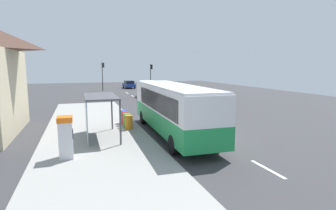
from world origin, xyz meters
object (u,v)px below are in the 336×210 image
object	(u,v)px
bus_shelter	(95,106)
traffic_light_far_side	(103,72)
traffic_light_near_side	(151,73)
white_van	(150,88)
sedan_near	(129,84)
recycling_bin_blue	(124,117)
recycling_bin_red	(125,118)
bus	(172,107)
recycling_bin_orange	(129,122)
ticket_machine	(66,137)
recycling_bin_green	(127,120)

from	to	relation	value
bus_shelter	traffic_light_far_side	bearing A→B (deg)	84.29
traffic_light_near_side	traffic_light_far_side	distance (m)	8.64
white_van	sedan_near	xyz separation A→B (m)	(0.10, 17.14, -0.55)
recycling_bin_blue	recycling_bin_red	bearing A→B (deg)	-90.00
bus	recycling_bin_orange	bearing A→B (deg)	145.63
white_van	recycling_bin_orange	world-z (taller)	white_van
ticket_machine	bus_shelter	world-z (taller)	bus_shelter
ticket_machine	recycling_bin_green	bearing A→B (deg)	55.80
bus	white_van	bearing A→B (deg)	79.25
traffic_light_near_side	recycling_bin_green	bearing A→B (deg)	-107.89
sedan_near	recycling_bin_blue	bearing A→B (deg)	-100.85
recycling_bin_orange	recycling_bin_blue	distance (m)	2.10
bus_shelter	sedan_near	bearing A→B (deg)	76.95
sedan_near	traffic_light_near_side	xyz separation A→B (m)	(3.20, -5.27, 2.37)
white_van	traffic_light_far_side	xyz separation A→B (m)	(-5.30, 12.67, 2.01)
traffic_light_far_side	bus_shelter	distance (m)	33.31
white_van	sedan_near	size ratio (longest dim) A/B	1.17
ticket_machine	recycling_bin_blue	size ratio (longest dim) A/B	2.04
white_van	ticket_machine	xyz separation A→B (m)	(-10.14, -23.70, -0.17)
white_van	traffic_light_far_side	bearing A→B (deg)	112.70
recycling_bin_blue	sedan_near	bearing A→B (deg)	79.15
recycling_bin_blue	bus_shelter	size ratio (longest dim) A/B	0.24
recycling_bin_blue	bus	bearing A→B (deg)	-56.79
white_van	recycling_bin_blue	bearing A→B (deg)	-110.86
recycling_bin_green	bus_shelter	size ratio (longest dim) A/B	0.24
sedan_near	traffic_light_far_side	bearing A→B (deg)	-140.42
bus	ticket_machine	world-z (taller)	bus
traffic_light_far_side	recycling_bin_green	bearing A→B (deg)	-92.04
traffic_light_near_side	traffic_light_far_side	xyz separation A→B (m)	(-8.60, 0.80, 0.18)
bus	traffic_light_near_side	world-z (taller)	traffic_light_near_side
recycling_bin_orange	white_van	bearing A→B (deg)	71.29
bus	sedan_near	bearing A→B (deg)	83.93
ticket_machine	traffic_light_near_side	size ratio (longest dim) A/B	0.41
bus	ticket_machine	size ratio (longest dim) A/B	5.71
recycling_bin_blue	traffic_light_near_side	xyz separation A→B (m)	(9.70, 28.66, 2.51)
ticket_machine	recycling_bin_red	bearing A→B (deg)	58.91
recycling_bin_green	recycling_bin_orange	bearing A→B (deg)	-90.00
recycling_bin_blue	traffic_light_near_side	size ratio (longest dim) A/B	0.20
recycling_bin_red	sedan_near	bearing A→B (deg)	79.37
ticket_machine	recycling_bin_green	xyz separation A→B (m)	(3.74, 5.51, -0.52)
sedan_near	recycling_bin_orange	bearing A→B (deg)	-100.23
recycling_bin_green	bus_shelter	xyz separation A→B (m)	(-2.21, -2.26, 1.44)
ticket_machine	traffic_light_far_side	xyz separation A→B (m)	(4.84, 36.37, 2.18)
sedan_near	recycling_bin_orange	xyz separation A→B (m)	(-6.50, -36.03, -0.14)
ticket_machine	recycling_bin_red	size ratio (longest dim) A/B	2.04
recycling_bin_orange	traffic_light_near_side	world-z (taller)	traffic_light_near_side
bus	recycling_bin_red	bearing A→B (deg)	128.74
ticket_machine	traffic_light_far_side	world-z (taller)	traffic_light_far_side
sedan_near	recycling_bin_orange	distance (m)	36.61
recycling_bin_green	recycling_bin_blue	size ratio (longest dim) A/B	1.00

